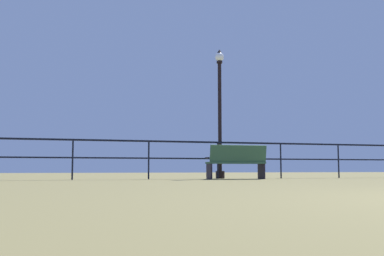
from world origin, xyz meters
name	(u,v)px	position (x,y,z in m)	size (l,w,h in m)	color
pier_railing	(218,151)	(0.00, 9.60, 0.79)	(24.41, 0.05, 1.07)	black
bench_near_left	(237,161)	(0.32, 8.96, 0.51)	(1.64, 0.72, 0.94)	#30563B
lamppost_center	(220,110)	(0.17, 9.87, 2.04)	(0.27, 0.27, 3.90)	black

